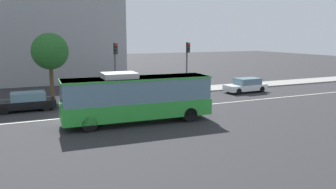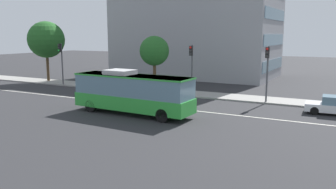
{
  "view_description": "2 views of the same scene",
  "coord_description": "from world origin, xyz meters",
  "px_view_note": "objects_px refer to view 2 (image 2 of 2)",
  "views": [
    {
      "loc": [
        -4.62,
        -24.43,
        5.86
      ],
      "look_at": [
        4.91,
        -3.36,
        1.79
      ],
      "focal_mm": 36.06,
      "sensor_mm": 36.0,
      "label": 1
    },
    {
      "loc": [
        17.43,
        -25.84,
        6.23
      ],
      "look_at": [
        5.73,
        -3.09,
        1.78
      ],
      "focal_mm": 36.98,
      "sensor_mm": 36.0,
      "label": 2
    }
  ],
  "objects_px": {
    "sedan_black": "(116,87)",
    "traffic_light_far_corner": "(61,57)",
    "street_tree_kerbside_left": "(46,40)",
    "transit_bus": "(132,91)",
    "traffic_light_near_corner": "(191,62)",
    "traffic_light_mid_block": "(267,65)",
    "street_tree_kerbside_centre": "(154,51)"
  },
  "relations": [
    {
      "from": "traffic_light_mid_block",
      "to": "street_tree_kerbside_centre",
      "type": "bearing_deg",
      "value": -97.24
    },
    {
      "from": "sedan_black",
      "to": "traffic_light_mid_block",
      "type": "bearing_deg",
      "value": -172.56
    },
    {
      "from": "street_tree_kerbside_centre",
      "to": "traffic_light_near_corner",
      "type": "bearing_deg",
      "value": -21.78
    },
    {
      "from": "transit_bus",
      "to": "traffic_light_near_corner",
      "type": "relative_size",
      "value": 1.95
    },
    {
      "from": "transit_bus",
      "to": "sedan_black",
      "type": "relative_size",
      "value": 2.24
    },
    {
      "from": "traffic_light_near_corner",
      "to": "street_tree_kerbside_left",
      "type": "relative_size",
      "value": 0.65
    },
    {
      "from": "street_tree_kerbside_left",
      "to": "street_tree_kerbside_centre",
      "type": "distance_m",
      "value": 16.03
    },
    {
      "from": "street_tree_kerbside_centre",
      "to": "transit_bus",
      "type": "bearing_deg",
      "value": -68.89
    },
    {
      "from": "transit_bus",
      "to": "traffic_light_near_corner",
      "type": "height_order",
      "value": "traffic_light_near_corner"
    },
    {
      "from": "street_tree_kerbside_left",
      "to": "transit_bus",
      "type": "bearing_deg",
      "value": -28.05
    },
    {
      "from": "transit_bus",
      "to": "traffic_light_mid_block",
      "type": "xyz_separation_m",
      "value": [
        8.52,
        9.05,
        1.75
      ]
    },
    {
      "from": "street_tree_kerbside_left",
      "to": "traffic_light_near_corner",
      "type": "bearing_deg",
      "value": -4.58
    },
    {
      "from": "traffic_light_mid_block",
      "to": "street_tree_kerbside_centre",
      "type": "distance_m",
      "value": 13.11
    },
    {
      "from": "traffic_light_far_corner",
      "to": "street_tree_kerbside_left",
      "type": "distance_m",
      "value": 4.89
    },
    {
      "from": "transit_bus",
      "to": "street_tree_kerbside_left",
      "type": "height_order",
      "value": "street_tree_kerbside_left"
    },
    {
      "from": "traffic_light_far_corner",
      "to": "street_tree_kerbside_centre",
      "type": "height_order",
      "value": "street_tree_kerbside_centre"
    },
    {
      "from": "traffic_light_mid_block",
      "to": "traffic_light_far_corner",
      "type": "bearing_deg",
      "value": -87.44
    },
    {
      "from": "traffic_light_far_corner",
      "to": "street_tree_kerbside_left",
      "type": "relative_size",
      "value": 0.65
    },
    {
      "from": "traffic_light_far_corner",
      "to": "street_tree_kerbside_left",
      "type": "bearing_deg",
      "value": -110.63
    },
    {
      "from": "traffic_light_near_corner",
      "to": "street_tree_kerbside_left",
      "type": "height_order",
      "value": "street_tree_kerbside_left"
    },
    {
      "from": "street_tree_kerbside_left",
      "to": "street_tree_kerbside_centre",
      "type": "bearing_deg",
      "value": 1.66
    },
    {
      "from": "sedan_black",
      "to": "traffic_light_far_corner",
      "type": "height_order",
      "value": "traffic_light_far_corner"
    },
    {
      "from": "street_tree_kerbside_centre",
      "to": "sedan_black",
      "type": "bearing_deg",
      "value": -119.56
    },
    {
      "from": "traffic_light_near_corner",
      "to": "traffic_light_far_corner",
      "type": "relative_size",
      "value": 1.0
    },
    {
      "from": "traffic_light_near_corner",
      "to": "traffic_light_far_corner",
      "type": "distance_m",
      "value": 17.33
    },
    {
      "from": "sedan_black",
      "to": "street_tree_kerbside_centre",
      "type": "bearing_deg",
      "value": -119.34
    },
    {
      "from": "traffic_light_near_corner",
      "to": "traffic_light_mid_block",
      "type": "distance_m",
      "value": 7.43
    },
    {
      "from": "sedan_black",
      "to": "traffic_light_near_corner",
      "type": "distance_m",
      "value": 8.57
    },
    {
      "from": "traffic_light_near_corner",
      "to": "street_tree_kerbside_left",
      "type": "xyz_separation_m",
      "value": [
        -21.45,
        1.72,
        2.0
      ]
    },
    {
      "from": "street_tree_kerbside_left",
      "to": "street_tree_kerbside_centre",
      "type": "xyz_separation_m",
      "value": [
        15.99,
        0.46,
        -1.16
      ]
    },
    {
      "from": "traffic_light_far_corner",
      "to": "street_tree_kerbside_left",
      "type": "xyz_separation_m",
      "value": [
        -4.12,
        1.74,
        2.0
      ]
    },
    {
      "from": "traffic_light_far_corner",
      "to": "street_tree_kerbside_centre",
      "type": "relative_size",
      "value": 0.85
    }
  ]
}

